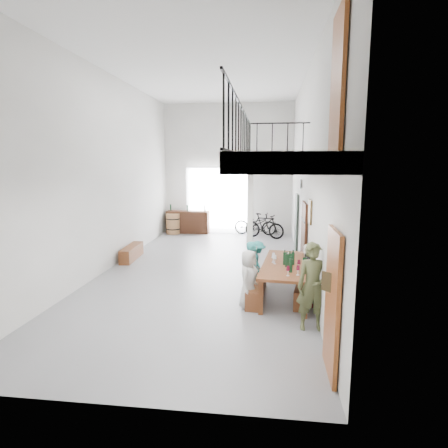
# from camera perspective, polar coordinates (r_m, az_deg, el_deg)

# --- Properties ---
(floor) EXTENTS (12.00, 12.00, 0.00)m
(floor) POSITION_cam_1_polar(r_m,az_deg,el_deg) (10.65, -3.03, -7.12)
(floor) COLOR slate
(floor) RESTS_ON ground
(room_walls) EXTENTS (12.00, 12.00, 12.00)m
(room_walls) POSITION_cam_1_polar(r_m,az_deg,el_deg) (10.24, -3.21, 12.34)
(room_walls) COLOR white
(room_walls) RESTS_ON ground
(gateway_portal) EXTENTS (2.80, 0.08, 2.80)m
(gateway_portal) POSITION_cam_1_polar(r_m,az_deg,el_deg) (16.23, -0.83, 3.58)
(gateway_portal) COLOR white
(gateway_portal) RESTS_ON ground
(right_wall_decor) EXTENTS (0.07, 8.28, 5.07)m
(right_wall_decor) POSITION_cam_1_polar(r_m,az_deg,el_deg) (8.34, 13.13, 0.33)
(right_wall_decor) COLOR brown
(right_wall_decor) RESTS_ON ground
(balcony) EXTENTS (1.52, 5.62, 4.00)m
(balcony) POSITION_cam_1_polar(r_m,az_deg,el_deg) (6.94, 8.59, 8.85)
(balcony) COLOR white
(balcony) RESTS_ON ground
(tasting_table) EXTENTS (1.28, 2.61, 0.79)m
(tasting_table) POSITION_cam_1_polar(r_m,az_deg,el_deg) (8.51, 9.50, -6.50)
(tasting_table) COLOR brown
(tasting_table) RESTS_ON ground
(bench_inner) EXTENTS (0.42, 1.80, 0.41)m
(bench_inner) POSITION_cam_1_polar(r_m,az_deg,el_deg) (8.59, 4.99, -9.78)
(bench_inner) COLOR brown
(bench_inner) RESTS_ON ground
(bench_wall) EXTENTS (0.51, 1.80, 0.41)m
(bench_wall) POSITION_cam_1_polar(r_m,az_deg,el_deg) (8.71, 11.87, -9.65)
(bench_wall) COLOR brown
(bench_wall) RESTS_ON ground
(tableware) EXTENTS (0.60, 1.23, 0.35)m
(tableware) POSITION_cam_1_polar(r_m,az_deg,el_deg) (8.20, 9.57, -5.49)
(tableware) COLOR black
(tableware) RESTS_ON tasting_table
(side_bench) EXTENTS (0.41, 1.53, 0.43)m
(side_bench) POSITION_cam_1_polar(r_m,az_deg,el_deg) (12.19, -13.89, -4.25)
(side_bench) COLOR brown
(side_bench) RESTS_ON ground
(oak_barrel) EXTENTS (0.59, 0.59, 0.87)m
(oak_barrel) POSITION_cam_1_polar(r_m,az_deg,el_deg) (16.18, -7.76, 0.04)
(oak_barrel) COLOR olive
(oak_barrel) RESTS_ON ground
(serving_counter) EXTENTS (1.83, 0.53, 0.96)m
(serving_counter) POSITION_cam_1_polar(r_m,az_deg,el_deg) (16.29, -5.53, 0.31)
(serving_counter) COLOR #391A0E
(serving_counter) RESTS_ON ground
(counter_bottles) EXTENTS (1.58, 0.14, 0.28)m
(counter_bottles) POSITION_cam_1_polar(r_m,az_deg,el_deg) (16.20, -5.57, 2.47)
(counter_bottles) COLOR black
(counter_bottles) RESTS_ON serving_counter
(guest_left_a) EXTENTS (0.55, 0.69, 1.23)m
(guest_left_a) POSITION_cam_1_polar(r_m,az_deg,el_deg) (7.90, 3.75, -8.34)
(guest_left_a) COLOR beige
(guest_left_a) RESTS_ON ground
(guest_left_b) EXTENTS (0.34, 0.49, 1.30)m
(guest_left_b) POSITION_cam_1_polar(r_m,az_deg,el_deg) (8.39, 4.41, -7.03)
(guest_left_b) COLOR teal
(guest_left_b) RESTS_ON ground
(guest_left_c) EXTENTS (0.59, 0.65, 1.10)m
(guest_left_c) POSITION_cam_1_polar(r_m,az_deg,el_deg) (8.99, 4.36, -6.59)
(guest_left_c) COLOR beige
(guest_left_c) RESTS_ON ground
(guest_left_d) EXTENTS (0.44, 0.73, 1.11)m
(guest_left_d) POSITION_cam_1_polar(r_m,az_deg,el_deg) (9.37, 5.09, -5.93)
(guest_left_d) COLOR teal
(guest_left_d) RESTS_ON ground
(guest_right_a) EXTENTS (0.45, 0.73, 1.16)m
(guest_right_a) POSITION_cam_1_polar(r_m,az_deg,el_deg) (8.17, 14.02, -8.28)
(guest_right_a) COLOR #A61C32
(guest_right_a) RESTS_ON ground
(guest_right_b) EXTENTS (0.50, 1.16, 1.21)m
(guest_right_b) POSITION_cam_1_polar(r_m,az_deg,el_deg) (8.61, 13.17, -7.15)
(guest_right_b) COLOR black
(guest_right_b) RESTS_ON ground
(guest_right_c) EXTENTS (0.43, 0.58, 1.09)m
(guest_right_c) POSITION_cam_1_polar(r_m,az_deg,el_deg) (9.27, 12.75, -6.32)
(guest_right_c) COLOR beige
(guest_right_c) RESTS_ON ground
(host_standing) EXTENTS (0.62, 0.44, 1.61)m
(host_standing) POSITION_cam_1_polar(r_m,az_deg,el_deg) (7.00, 13.40, -9.26)
(host_standing) COLOR #444929
(host_standing) RESTS_ON ground
(potted_plant) EXTENTS (0.42, 0.37, 0.46)m
(potted_plant) POSITION_cam_1_polar(r_m,az_deg,el_deg) (11.21, 10.15, -5.21)
(potted_plant) COLOR #1B461C
(potted_plant) RESTS_ON ground
(bicycle_near) EXTENTS (1.84, 0.84, 0.93)m
(bicycle_near) POSITION_cam_1_polar(r_m,az_deg,el_deg) (15.87, 4.78, 0.03)
(bicycle_near) COLOR black
(bicycle_near) RESTS_ON ground
(bicycle_far) EXTENTS (1.73, 1.01, 1.01)m
(bicycle_far) POSITION_cam_1_polar(r_m,az_deg,el_deg) (15.17, 6.15, -0.29)
(bicycle_far) COLOR black
(bicycle_far) RESTS_ON ground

